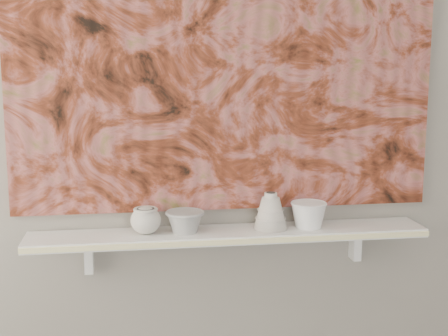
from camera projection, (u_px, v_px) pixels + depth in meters
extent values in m
plane|color=gray|center=(225.00, 109.00, 2.21)|extent=(3.60, 0.00, 3.60)
cube|color=white|center=(229.00, 234.00, 2.19)|extent=(1.40, 0.18, 0.03)
cube|color=#F5ECA3|center=(233.00, 242.00, 2.10)|extent=(1.40, 0.01, 0.02)
cube|color=white|center=(89.00, 256.00, 2.19)|extent=(0.03, 0.06, 0.12)
cube|color=white|center=(355.00, 244.00, 2.34)|extent=(0.03, 0.06, 0.12)
cube|color=maroon|center=(226.00, 54.00, 2.16)|extent=(1.50, 0.02, 1.10)
cube|color=black|center=(348.00, 140.00, 2.27)|extent=(0.09, 0.00, 0.08)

